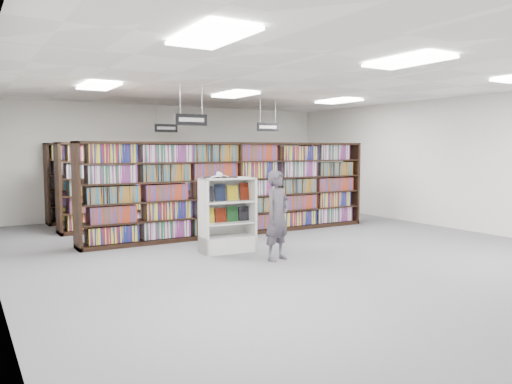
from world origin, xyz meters
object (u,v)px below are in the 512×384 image
bookshelf_row_near (235,189)px  open_book (220,176)px  shopper (278,216)px  endcap_display (227,227)px

bookshelf_row_near → open_book: bearing=-127.1°
bookshelf_row_near → shopper: size_ratio=4.44×
open_book → shopper: size_ratio=0.46×
endcap_display → open_book: open_book is taller
bookshelf_row_near → endcap_display: (-1.06, -1.60, -0.58)m
bookshelf_row_near → endcap_display: 2.00m
shopper → bookshelf_row_near: bearing=58.2°
bookshelf_row_near → open_book: bookshelf_row_near is taller
open_book → shopper: shopper is taller
endcap_display → shopper: (0.43, -1.10, 0.31)m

